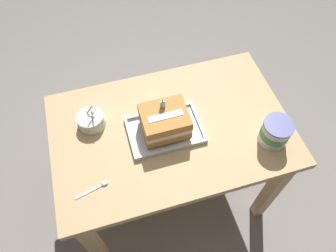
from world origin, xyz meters
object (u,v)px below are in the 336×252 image
(birthday_cake, at_px, (165,121))
(serving_spoon_near_tray, at_px, (99,186))
(foil_tray, at_px, (165,130))
(bowl_stack, at_px, (91,120))
(ice_cream_tub, at_px, (275,132))

(birthday_cake, distance_m, serving_spoon_near_tray, 0.38)
(foil_tray, xyz_separation_m, bowl_stack, (-0.30, 0.13, 0.02))
(birthday_cake, bearing_deg, ice_cream_tub, -21.90)
(foil_tray, relative_size, bowl_stack, 2.62)
(birthday_cake, bearing_deg, foil_tray, -90.00)
(foil_tray, relative_size, birthday_cake, 1.65)
(foil_tray, bearing_deg, serving_spoon_near_tray, -151.39)
(ice_cream_tub, relative_size, serving_spoon_near_tray, 0.89)
(serving_spoon_near_tray, bearing_deg, foil_tray, 28.61)
(foil_tray, relative_size, ice_cream_tub, 2.57)
(bowl_stack, xyz_separation_m, ice_cream_tub, (0.74, -0.30, 0.03))
(bowl_stack, relative_size, ice_cream_tub, 0.98)
(birthday_cake, relative_size, serving_spoon_near_tray, 1.38)
(birthday_cake, distance_m, bowl_stack, 0.33)
(ice_cream_tub, distance_m, serving_spoon_near_tray, 0.76)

